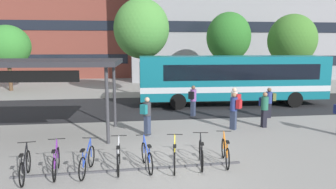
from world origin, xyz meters
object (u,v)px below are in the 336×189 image
object	(u,v)px
city_bus	(231,78)
parked_bicycle_blue_2	(87,161)
commuter_black_pack_0	(193,99)
commuter_red_pack_4	(234,102)
parked_bicycle_orange_7	(225,152)
transit_shelter	(43,65)
commuter_teal_pack_1	(147,114)
parked_bicycle_purple_1	(56,162)
street_tree_0	(8,46)
commuter_red_pack_3	(234,108)
parked_bicycle_yellow_5	(175,157)
parked_bicycle_black_6	(201,154)
commuter_olive_pack_2	(269,101)
street_tree_2	(229,37)
parked_bicycle_silver_3	(119,158)
commuter_navy_pack_5	(264,107)
street_tree_3	(292,40)
parked_bicycle_blue_4	(147,157)
parked_bicycle_black_0	(25,167)
street_tree_1	(142,29)

from	to	relation	value
city_bus	parked_bicycle_blue_2	bearing A→B (deg)	53.50
commuter_black_pack_0	commuter_red_pack_4	distance (m)	2.36
parked_bicycle_orange_7	transit_shelter	bearing A→B (deg)	68.37
parked_bicycle_blue_2	commuter_teal_pack_1	xyz separation A→B (m)	(2.09, 3.77, 0.60)
parked_bicycle_blue_2	transit_shelter	xyz separation A→B (m)	(-2.23, 4.32, 2.71)
parked_bicycle_blue_2	commuter_teal_pack_1	world-z (taller)	commuter_teal_pack_1
parked_bicycle_purple_1	street_tree_0	bearing A→B (deg)	16.53
parked_bicycle_orange_7	commuter_red_pack_3	xyz separation A→B (m)	(1.71, 4.00, 0.62)
parked_bicycle_yellow_5	commuter_black_pack_0	bearing A→B (deg)	-7.48
city_bus	parked_bicycle_black_6	distance (m)	10.90
parked_bicycle_purple_1	commuter_black_pack_0	size ratio (longest dim) A/B	1.00
parked_bicycle_black_6	commuter_olive_pack_2	world-z (taller)	commuter_olive_pack_2
commuter_red_pack_4	street_tree_2	size ratio (longest dim) A/B	0.26
city_bus	commuter_red_pack_4	distance (m)	4.54
parked_bicycle_silver_3	commuter_red_pack_4	distance (m)	8.06
commuter_teal_pack_1	commuter_navy_pack_5	distance (m)	5.72
street_tree_3	parked_bicycle_black_6	bearing A→B (deg)	-126.42
parked_bicycle_purple_1	street_tree_3	distance (m)	23.47
parked_bicycle_blue_4	parked_bicycle_black_0	bearing A→B (deg)	87.47
commuter_olive_pack_2	street_tree_2	world-z (taller)	street_tree_2
transit_shelter	commuter_red_pack_4	size ratio (longest dim) A/B	3.74
parked_bicycle_purple_1	commuter_navy_pack_5	bearing A→B (deg)	-69.03
parked_bicycle_black_6	commuter_red_pack_3	distance (m)	4.85
parked_bicycle_blue_2	parked_bicycle_black_6	bearing A→B (deg)	-79.30
parked_bicycle_purple_1	parked_bicycle_black_6	distance (m)	4.56
commuter_teal_pack_1	commuter_olive_pack_2	bearing A→B (deg)	-31.96
parked_bicycle_blue_2	street_tree_2	distance (m)	20.24
parked_bicycle_blue_4	transit_shelter	world-z (taller)	transit_shelter
commuter_teal_pack_1	street_tree_3	world-z (taller)	street_tree_3
commuter_black_pack_0	commuter_red_pack_4	xyz separation A→B (m)	(1.87, -1.45, 0.04)
parked_bicycle_black_6	street_tree_1	world-z (taller)	street_tree_1
street_tree_1	parked_bicycle_purple_1	bearing A→B (deg)	-103.05
commuter_red_pack_3	street_tree_3	size ratio (longest dim) A/B	0.27
parked_bicycle_silver_3	city_bus	bearing A→B (deg)	-35.18
parked_bicycle_purple_1	commuter_red_pack_4	distance (m)	9.57
transit_shelter	commuter_olive_pack_2	world-z (taller)	transit_shelter
transit_shelter	street_tree_0	distance (m)	15.77
commuter_olive_pack_2	commuter_teal_pack_1	bearing A→B (deg)	22.16
transit_shelter	commuter_navy_pack_5	distance (m)	10.21
street_tree_3	street_tree_2	bearing A→B (deg)	171.97
street_tree_0	commuter_navy_pack_5	bearing A→B (deg)	-40.81
city_bus	commuter_teal_pack_1	world-z (taller)	city_bus
parked_bicycle_purple_1	street_tree_3	xyz separation A→B (m)	(16.47, 16.25, 3.93)
parked_bicycle_purple_1	street_tree_3	world-z (taller)	street_tree_3
city_bus	street_tree_3	world-z (taller)	street_tree_3
transit_shelter	street_tree_0	xyz separation A→B (m)	(-6.47, 14.36, 0.69)
parked_bicycle_orange_7	commuter_olive_pack_2	distance (m)	7.50
city_bus	street_tree_0	xyz separation A→B (m)	(-16.71, 8.66, 2.01)
transit_shelter	parked_bicycle_blue_2	bearing A→B (deg)	-58.78
city_bus	parked_bicycle_orange_7	size ratio (longest dim) A/B	7.10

